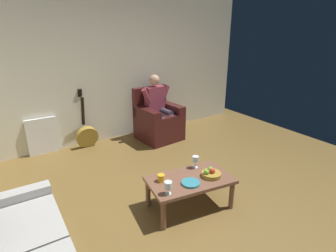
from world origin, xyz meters
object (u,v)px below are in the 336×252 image
at_px(armchair, 158,121).
at_px(candle_jar, 161,178).
at_px(guitar, 87,135).
at_px(fruit_bowl, 211,173).
at_px(decorative_dish, 191,183).
at_px(coffee_table, 190,182).
at_px(wine_glass_near, 195,160).
at_px(wine_glass_far, 168,186).
at_px(person_seated, 158,105).

distance_m(armchair, candle_jar, 2.28).
bearing_deg(guitar, armchair, 165.47).
height_order(fruit_bowl, candle_jar, fruit_bowl).
xyz_separation_m(guitar, decorative_dish, (-0.46, 2.56, 0.17)).
height_order(coffee_table, wine_glass_near, wine_glass_near).
bearing_deg(wine_glass_near, wine_glass_far, 26.82).
bearing_deg(decorative_dish, wine_glass_far, 5.20).
xyz_separation_m(fruit_bowl, decorative_dish, (0.31, 0.01, -0.03)).
relative_size(coffee_table, guitar, 1.00).
height_order(decorative_dish, candle_jar, candle_jar).
height_order(fruit_bowl, decorative_dish, fruit_bowl).
relative_size(guitar, wine_glass_near, 6.67).
xyz_separation_m(guitar, candle_jar, (-0.20, 2.32, 0.20)).
bearing_deg(candle_jar, decorative_dish, 138.06).
bearing_deg(candle_jar, fruit_bowl, 158.28).
height_order(person_seated, guitar, person_seated).
relative_size(coffee_table, fruit_bowl, 4.53).
distance_m(armchair, guitar, 1.37).
relative_size(wine_glass_far, decorative_dish, 0.69).
height_order(person_seated, fruit_bowl, person_seated).
relative_size(wine_glass_far, candle_jar, 1.73).
bearing_deg(candle_jar, person_seated, -119.65).
distance_m(person_seated, wine_glass_near, 2.02).
height_order(wine_glass_far, fruit_bowl, wine_glass_far).
relative_size(fruit_bowl, candle_jar, 2.74).
relative_size(wine_glass_far, fruit_bowl, 0.63).
relative_size(wine_glass_near, decorative_dish, 0.74).
bearing_deg(coffee_table, decorative_dish, 57.09).
relative_size(coffee_table, wine_glass_near, 6.68).
distance_m(armchair, decorative_dish, 2.38).
bearing_deg(candle_jar, coffee_table, 157.63).
relative_size(wine_glass_near, candle_jar, 1.86).
bearing_deg(armchair, wine_glass_far, 56.41).
xyz_separation_m(person_seated, coffee_table, (0.80, 2.10, -0.34)).
bearing_deg(candle_jar, armchair, -119.46).
height_order(wine_glass_near, candle_jar, wine_glass_near).
xyz_separation_m(person_seated, candle_jar, (1.12, 1.97, -0.24)).
xyz_separation_m(coffee_table, wine_glass_near, (-0.22, -0.18, 0.17)).
bearing_deg(decorative_dish, candle_jar, -41.94).
bearing_deg(wine_glass_near, candle_jar, 4.90).
xyz_separation_m(guitar, fruit_bowl, (-0.76, 2.55, 0.20)).
bearing_deg(armchair, guitar, -20.21).
bearing_deg(candle_jar, guitar, -85.15).
bearing_deg(wine_glass_near, coffee_table, 39.39).
height_order(coffee_table, decorative_dish, decorative_dish).
relative_size(person_seated, wine_glass_far, 8.45).
distance_m(coffee_table, decorative_dish, 0.14).
height_order(armchair, wine_glass_near, armchair).
distance_m(coffee_table, guitar, 2.51).
height_order(armchair, coffee_table, armchair).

